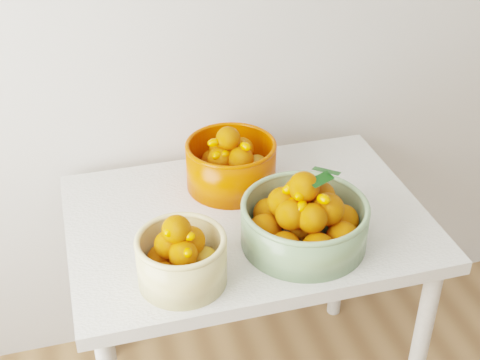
% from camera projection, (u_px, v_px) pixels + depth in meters
% --- Properties ---
extents(table, '(1.00, 0.70, 0.75)m').
position_uv_depth(table, '(247.00, 243.00, 1.93)').
color(table, silver).
rests_on(table, ground).
extents(bowl_cream, '(0.25, 0.25, 0.19)m').
position_uv_depth(bowl_cream, '(182.00, 257.00, 1.61)').
color(bowl_cream, '#DCC480').
rests_on(bowl_cream, table).
extents(bowl_green, '(0.41, 0.41, 0.22)m').
position_uv_depth(bowl_green, '(304.00, 220.00, 1.74)').
color(bowl_green, gray).
rests_on(bowl_green, table).
extents(bowl_orange, '(0.33, 0.33, 0.19)m').
position_uv_depth(bowl_orange, '(231.00, 163.00, 1.97)').
color(bowl_orange, '#CC3600').
rests_on(bowl_orange, table).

